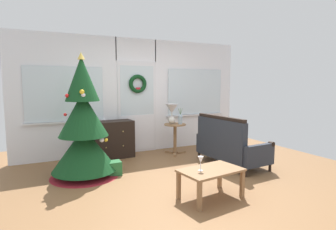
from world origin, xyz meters
The scene contains 11 objects.
ground_plane centered at (0.00, 0.00, 0.00)m, with size 6.76×6.76×0.00m, color brown.
back_wall_with_door centered at (0.00, 2.08, 1.28)m, with size 5.20×0.19×2.55m.
christmas_tree centered at (-1.37, 0.84, 0.76)m, with size 1.14×1.14×2.07m.
dresser_cabinet centered at (-0.67, 1.79, 0.39)m, with size 0.93×0.49×0.78m.
settee_sofa centered at (1.19, 0.29, 0.38)m, with size 0.81×1.47×0.96m.
side_table centered at (0.68, 1.49, 0.48)m, with size 0.50×0.48×0.67m.
table_lamp centered at (0.62, 1.53, 0.96)m, with size 0.28×0.28×0.44m.
flower_vase centered at (0.78, 1.43, 0.79)m, with size 0.11×0.10×0.35m.
coffee_table centered at (0.03, -0.83, 0.34)m, with size 0.90×0.62×0.40m.
wine_glass centered at (-0.13, -0.83, 0.55)m, with size 0.08×0.08×0.20m.
gift_box centered at (-0.91, 0.69, 0.12)m, with size 0.24×0.21×0.24m, color #266633.
Camera 1 is at (-2.08, -3.85, 1.56)m, focal length 29.54 mm.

